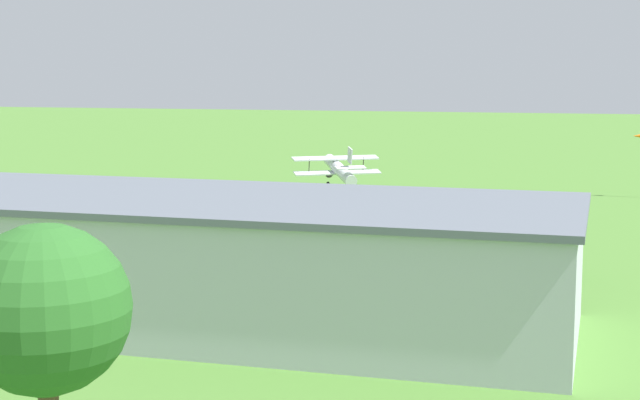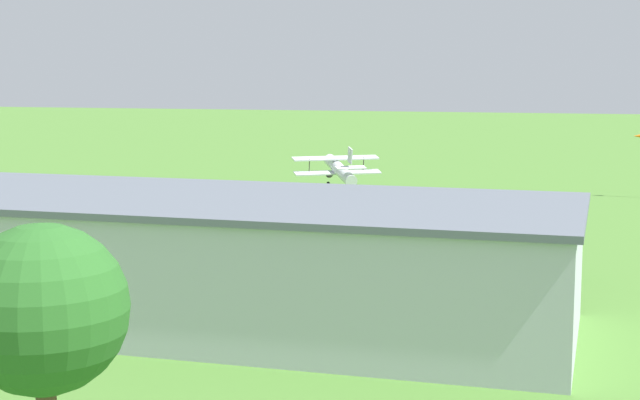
{
  "view_description": "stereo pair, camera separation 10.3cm",
  "coord_description": "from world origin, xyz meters",
  "px_view_note": "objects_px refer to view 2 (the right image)",
  "views": [
    {
      "loc": [
        -16.83,
        88.11,
        13.73
      ],
      "look_at": [
        1.84,
        13.93,
        3.22
      ],
      "focal_mm": 55.61,
      "sensor_mm": 36.0,
      "label": 1
    },
    {
      "loc": [
        -16.93,
        88.09,
        13.73
      ],
      "look_at": [
        1.84,
        13.93,
        3.22
      ],
      "focal_mm": 55.61,
      "sensor_mm": 36.0,
      "label": 2
    }
  ],
  "objects_px": {
    "tree_by_windsock": "(43,311)",
    "person_walking_on_apron": "(452,257)",
    "hangar": "(226,260)",
    "person_crossing_taxiway": "(472,261)",
    "biplane": "(339,169)",
    "windsock": "(640,141)",
    "car_green": "(549,264)",
    "person_by_parked_cars": "(442,252)",
    "person_beside_truck": "(248,239)",
    "car_silver": "(91,243)"
  },
  "relations": [
    {
      "from": "biplane",
      "to": "tree_by_windsock",
      "type": "distance_m",
      "value": 60.94
    },
    {
      "from": "car_green",
      "to": "person_crossing_taxiway",
      "type": "relative_size",
      "value": 2.69
    },
    {
      "from": "person_by_parked_cars",
      "to": "car_green",
      "type": "bearing_deg",
      "value": 161.62
    },
    {
      "from": "person_crossing_taxiway",
      "to": "person_by_parked_cars",
      "type": "height_order",
      "value": "person_by_parked_cars"
    },
    {
      "from": "biplane",
      "to": "person_beside_truck",
      "type": "distance_m",
      "value": 16.75
    },
    {
      "from": "person_crossing_taxiway",
      "to": "person_beside_truck",
      "type": "distance_m",
      "value": 17.41
    },
    {
      "from": "car_silver",
      "to": "windsock",
      "type": "height_order",
      "value": "windsock"
    },
    {
      "from": "car_green",
      "to": "windsock",
      "type": "bearing_deg",
      "value": -100.93
    },
    {
      "from": "person_by_parked_cars",
      "to": "biplane",
      "type": "bearing_deg",
      "value": -57.09
    },
    {
      "from": "windsock",
      "to": "person_beside_truck",
      "type": "bearing_deg",
      "value": 51.55
    },
    {
      "from": "person_crossing_taxiway",
      "to": "person_beside_truck",
      "type": "relative_size",
      "value": 0.92
    },
    {
      "from": "hangar",
      "to": "windsock",
      "type": "xyz_separation_m",
      "value": [
        -24.53,
        -58.1,
        2.46
      ]
    },
    {
      "from": "person_by_parked_cars",
      "to": "person_beside_truck",
      "type": "relative_size",
      "value": 1.01
    },
    {
      "from": "person_by_parked_cars",
      "to": "person_beside_truck",
      "type": "bearing_deg",
      "value": -6.56
    },
    {
      "from": "person_walking_on_apron",
      "to": "person_crossing_taxiway",
      "type": "bearing_deg",
      "value": 153.78
    },
    {
      "from": "person_by_parked_cars",
      "to": "hangar",
      "type": "bearing_deg",
      "value": 63.69
    },
    {
      "from": "biplane",
      "to": "car_green",
      "type": "height_order",
      "value": "biplane"
    },
    {
      "from": "biplane",
      "to": "car_green",
      "type": "distance_m",
      "value": 27.72
    },
    {
      "from": "hangar",
      "to": "person_crossing_taxiway",
      "type": "distance_m",
      "value": 20.13
    },
    {
      "from": "biplane",
      "to": "tree_by_windsock",
      "type": "xyz_separation_m",
      "value": [
        -5.54,
        60.64,
        2.32
      ]
    },
    {
      "from": "person_walking_on_apron",
      "to": "windsock",
      "type": "bearing_deg",
      "value": -109.42
    },
    {
      "from": "hangar",
      "to": "car_green",
      "type": "distance_m",
      "value": 23.17
    },
    {
      "from": "car_green",
      "to": "car_silver",
      "type": "xyz_separation_m",
      "value": [
        32.46,
        0.31,
        -0.02
      ]
    },
    {
      "from": "person_by_parked_cars",
      "to": "windsock",
      "type": "bearing_deg",
      "value": -111.22
    },
    {
      "from": "person_crossing_taxiway",
      "to": "person_walking_on_apron",
      "type": "bearing_deg",
      "value": -26.22
    },
    {
      "from": "car_silver",
      "to": "person_by_parked_cars",
      "type": "distance_m",
      "value": 25.36
    },
    {
      "from": "car_green",
      "to": "windsock",
      "type": "distance_m",
      "value": 43.04
    },
    {
      "from": "biplane",
      "to": "windsock",
      "type": "xyz_separation_m",
      "value": [
        -26.82,
        -21.85,
        1.37
      ]
    },
    {
      "from": "person_beside_truck",
      "to": "tree_by_windsock",
      "type": "bearing_deg",
      "value": 101.14
    },
    {
      "from": "car_green",
      "to": "person_by_parked_cars",
      "type": "distance_m",
      "value": 7.64
    },
    {
      "from": "person_beside_truck",
      "to": "hangar",
      "type": "bearing_deg",
      "value": 105.3
    },
    {
      "from": "biplane",
      "to": "car_silver",
      "type": "height_order",
      "value": "biplane"
    },
    {
      "from": "car_green",
      "to": "person_walking_on_apron",
      "type": "relative_size",
      "value": 2.52
    },
    {
      "from": "hangar",
      "to": "person_by_parked_cars",
      "type": "xyz_separation_m",
      "value": [
        -9.17,
        -18.55,
        -2.55
      ]
    },
    {
      "from": "person_crossing_taxiway",
      "to": "person_by_parked_cars",
      "type": "relative_size",
      "value": 0.91
    },
    {
      "from": "person_beside_truck",
      "to": "person_walking_on_apron",
      "type": "bearing_deg",
      "value": 168.39
    },
    {
      "from": "biplane",
      "to": "person_walking_on_apron",
      "type": "distance_m",
      "value": 23.13
    },
    {
      "from": "person_by_parked_cars",
      "to": "windsock",
      "type": "relative_size",
      "value": 0.26
    },
    {
      "from": "person_crossing_taxiway",
      "to": "tree_by_windsock",
      "type": "xyz_separation_m",
      "value": [
        8.18,
        40.74,
        6.06
      ]
    },
    {
      "from": "person_crossing_taxiway",
      "to": "tree_by_windsock",
      "type": "bearing_deg",
      "value": 78.65
    },
    {
      "from": "car_silver",
      "to": "person_walking_on_apron",
      "type": "distance_m",
      "value": 26.12
    },
    {
      "from": "car_green",
      "to": "windsock",
      "type": "xyz_separation_m",
      "value": [
        -8.1,
        -41.97,
        5.03
      ]
    },
    {
      "from": "car_green",
      "to": "person_by_parked_cars",
      "type": "height_order",
      "value": "person_by_parked_cars"
    },
    {
      "from": "car_green",
      "to": "person_by_parked_cars",
      "type": "relative_size",
      "value": 2.44
    },
    {
      "from": "car_green",
      "to": "windsock",
      "type": "relative_size",
      "value": 0.63
    },
    {
      "from": "tree_by_windsock",
      "to": "person_walking_on_apron",
      "type": "bearing_deg",
      "value": -99.32
    },
    {
      "from": "person_beside_truck",
      "to": "windsock",
      "type": "xyz_separation_m",
      "value": [
        -30.06,
        -37.86,
        5.02
      ]
    },
    {
      "from": "windsock",
      "to": "person_crossing_taxiway",
      "type": "bearing_deg",
      "value": 72.58
    },
    {
      "from": "hangar",
      "to": "biplane",
      "type": "distance_m",
      "value": 36.35
    },
    {
      "from": "hangar",
      "to": "person_by_parked_cars",
      "type": "height_order",
      "value": "hangar"
    }
  ]
}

